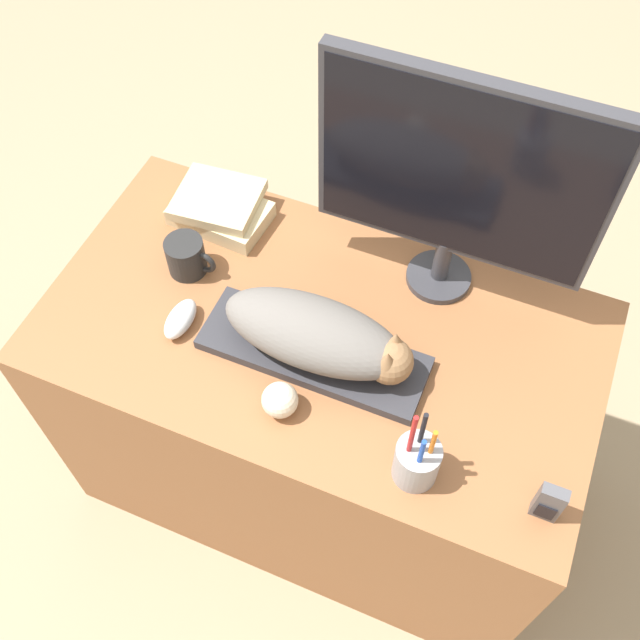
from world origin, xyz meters
TOP-DOWN VIEW (x-y plane):
  - ground_plane at (0.00, 0.00)m, footprint 12.00×12.00m
  - desk at (0.00, 0.32)m, footprint 1.17×0.64m
  - keyboard at (0.01, 0.26)m, footprint 0.46×0.15m
  - cat at (0.03, 0.26)m, footprint 0.39×0.16m
  - monitor at (0.19, 0.54)m, footprint 0.55×0.14m
  - computer_mouse at (-0.27, 0.22)m, footprint 0.05×0.10m
  - coffee_mug at (-0.33, 0.36)m, footprint 0.11×0.08m
  - pen_cup at (0.28, 0.10)m, footprint 0.08×0.08m
  - baseball at (-0.00, 0.12)m, footprint 0.07×0.07m
  - phone at (0.52, 0.11)m, footprint 0.05×0.02m
  - book_stack at (-0.33, 0.52)m, footprint 0.22×0.18m

SIDE VIEW (x-z plane):
  - ground_plane at x=0.00m, z-range 0.00..0.00m
  - desk at x=0.00m, z-range 0.00..0.73m
  - keyboard at x=0.01m, z-range 0.73..0.76m
  - computer_mouse at x=-0.27m, z-range 0.73..0.78m
  - book_stack at x=-0.33m, z-range 0.73..0.80m
  - baseball at x=0.00m, z-range 0.73..0.80m
  - coffee_mug at x=-0.33m, z-range 0.73..0.82m
  - phone at x=0.52m, z-range 0.73..0.83m
  - pen_cup at x=0.28m, z-range 0.68..0.90m
  - cat at x=0.03m, z-range 0.76..0.88m
  - monitor at x=0.19m, z-range 0.78..1.30m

